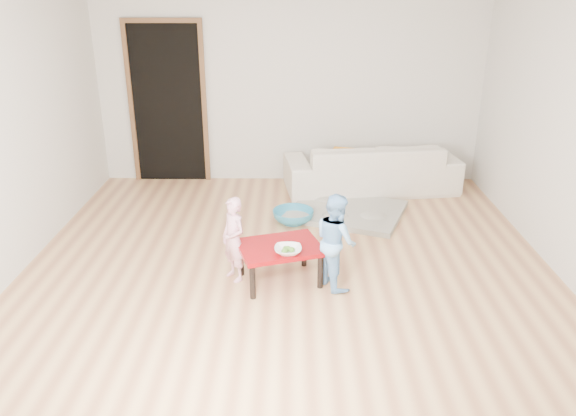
{
  "coord_description": "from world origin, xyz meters",
  "views": [
    {
      "loc": [
        0.04,
        -4.84,
        2.52
      ],
      "look_at": [
        0.0,
        -0.2,
        0.65
      ],
      "focal_mm": 35.0,
      "sensor_mm": 36.0,
      "label": 1
    }
  ],
  "objects_px": {
    "bowl": "(288,250)",
    "basin": "(293,216)",
    "red_table": "(280,263)",
    "child_blue": "(336,241)",
    "child_pink": "(234,239)",
    "sofa": "(371,167)"
  },
  "relations": [
    {
      "from": "bowl",
      "to": "child_blue",
      "type": "bearing_deg",
      "value": 13.41
    },
    {
      "from": "red_table",
      "to": "bowl",
      "type": "xyz_separation_m",
      "value": [
        0.08,
        -0.15,
        0.21
      ]
    },
    {
      "from": "basin",
      "to": "sofa",
      "type": "bearing_deg",
      "value": 46.96
    },
    {
      "from": "red_table",
      "to": "bowl",
      "type": "height_order",
      "value": "bowl"
    },
    {
      "from": "child_blue",
      "to": "bowl",
      "type": "bearing_deg",
      "value": 79.32
    },
    {
      "from": "sofa",
      "to": "child_blue",
      "type": "distance_m",
      "value": 2.54
    },
    {
      "from": "child_pink",
      "to": "child_blue",
      "type": "xyz_separation_m",
      "value": [
        0.9,
        -0.1,
        0.04
      ]
    },
    {
      "from": "sofa",
      "to": "basin",
      "type": "relative_size",
      "value": 4.69
    },
    {
      "from": "child_blue",
      "to": "basin",
      "type": "height_order",
      "value": "child_blue"
    },
    {
      "from": "bowl",
      "to": "child_blue",
      "type": "xyz_separation_m",
      "value": [
        0.42,
        0.1,
        0.04
      ]
    },
    {
      "from": "child_pink",
      "to": "child_blue",
      "type": "distance_m",
      "value": 0.91
    },
    {
      "from": "child_blue",
      "to": "basin",
      "type": "relative_size",
      "value": 1.86
    },
    {
      "from": "bowl",
      "to": "basin",
      "type": "xyz_separation_m",
      "value": [
        0.04,
        1.49,
        -0.31
      ]
    },
    {
      "from": "bowl",
      "to": "child_pink",
      "type": "bearing_deg",
      "value": 157.89
    },
    {
      "from": "red_table",
      "to": "basin",
      "type": "bearing_deg",
      "value": 84.91
    },
    {
      "from": "bowl",
      "to": "child_blue",
      "type": "distance_m",
      "value": 0.43
    },
    {
      "from": "red_table",
      "to": "basin",
      "type": "height_order",
      "value": "red_table"
    },
    {
      "from": "sofa",
      "to": "bowl",
      "type": "height_order",
      "value": "sofa"
    },
    {
      "from": "sofa",
      "to": "child_pink",
      "type": "distance_m",
      "value": 2.82
    },
    {
      "from": "red_table",
      "to": "basin",
      "type": "xyz_separation_m",
      "value": [
        0.12,
        1.34,
        -0.11
      ]
    },
    {
      "from": "child_pink",
      "to": "basin",
      "type": "xyz_separation_m",
      "value": [
        0.53,
        1.3,
        -0.32
      ]
    },
    {
      "from": "sofa",
      "to": "child_blue",
      "type": "xyz_separation_m",
      "value": [
        -0.63,
        -2.46,
        0.11
      ]
    }
  ]
}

